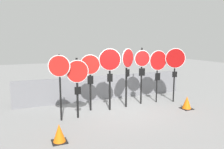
{
  "coord_description": "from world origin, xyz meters",
  "views": [
    {
      "loc": [
        -3.65,
        -7.61,
        2.69
      ],
      "look_at": [
        -0.4,
        0.0,
        1.42
      ],
      "focal_mm": 35.0,
      "sensor_mm": 36.0,
      "label": 1
    }
  ],
  "objects_px": {
    "stop_sign_3": "(110,66)",
    "stop_sign_7": "(175,62)",
    "stop_sign_0": "(59,72)",
    "traffic_cone_1": "(59,133)",
    "stop_sign_5": "(142,65)",
    "stop_sign_4": "(127,66)",
    "stop_sign_1": "(77,77)",
    "stop_sign_6": "(158,64)",
    "traffic_cone_0": "(187,103)",
    "stop_sign_2": "(90,71)"
  },
  "relations": [
    {
      "from": "stop_sign_0",
      "to": "stop_sign_1",
      "type": "height_order",
      "value": "stop_sign_0"
    },
    {
      "from": "stop_sign_0",
      "to": "stop_sign_3",
      "type": "xyz_separation_m",
      "value": [
        1.98,
        0.42,
        0.05
      ]
    },
    {
      "from": "stop_sign_7",
      "to": "stop_sign_4",
      "type": "bearing_deg",
      "value": -157.43
    },
    {
      "from": "stop_sign_2",
      "to": "traffic_cone_1",
      "type": "height_order",
      "value": "stop_sign_2"
    },
    {
      "from": "stop_sign_6",
      "to": "stop_sign_7",
      "type": "height_order",
      "value": "stop_sign_7"
    },
    {
      "from": "stop_sign_7",
      "to": "traffic_cone_1",
      "type": "relative_size",
      "value": 4.7
    },
    {
      "from": "stop_sign_2",
      "to": "stop_sign_4",
      "type": "bearing_deg",
      "value": 6.79
    },
    {
      "from": "stop_sign_0",
      "to": "stop_sign_1",
      "type": "distance_m",
      "value": 0.64
    },
    {
      "from": "stop_sign_4",
      "to": "traffic_cone_0",
      "type": "xyz_separation_m",
      "value": [
        2.1,
        -1.15,
        -1.47
      ]
    },
    {
      "from": "stop_sign_5",
      "to": "traffic_cone_0",
      "type": "bearing_deg",
      "value": -34.21
    },
    {
      "from": "stop_sign_1",
      "to": "stop_sign_2",
      "type": "relative_size",
      "value": 0.97
    },
    {
      "from": "stop_sign_0",
      "to": "stop_sign_5",
      "type": "relative_size",
      "value": 0.94
    },
    {
      "from": "traffic_cone_1",
      "to": "stop_sign_4",
      "type": "bearing_deg",
      "value": 34.07
    },
    {
      "from": "stop_sign_3",
      "to": "traffic_cone_0",
      "type": "bearing_deg",
      "value": -3.25
    },
    {
      "from": "stop_sign_7",
      "to": "traffic_cone_1",
      "type": "xyz_separation_m",
      "value": [
        -5.37,
        -1.97,
        -1.52
      ]
    },
    {
      "from": "stop_sign_1",
      "to": "traffic_cone_0",
      "type": "xyz_separation_m",
      "value": [
        4.27,
        -0.66,
        -1.23
      ]
    },
    {
      "from": "stop_sign_7",
      "to": "stop_sign_3",
      "type": "bearing_deg",
      "value": -154.56
    },
    {
      "from": "stop_sign_2",
      "to": "stop_sign_4",
      "type": "height_order",
      "value": "stop_sign_4"
    },
    {
      "from": "stop_sign_1",
      "to": "stop_sign_0",
      "type": "bearing_deg",
      "value": -175.38
    },
    {
      "from": "stop_sign_0",
      "to": "stop_sign_3",
      "type": "height_order",
      "value": "stop_sign_3"
    },
    {
      "from": "stop_sign_0",
      "to": "stop_sign_7",
      "type": "xyz_separation_m",
      "value": [
        5.04,
        0.39,
        0.08
      ]
    },
    {
      "from": "stop_sign_4",
      "to": "stop_sign_5",
      "type": "bearing_deg",
      "value": -17.45
    },
    {
      "from": "stop_sign_6",
      "to": "traffic_cone_0",
      "type": "bearing_deg",
      "value": -65.67
    },
    {
      "from": "stop_sign_1",
      "to": "stop_sign_6",
      "type": "relative_size",
      "value": 0.92
    },
    {
      "from": "stop_sign_0",
      "to": "stop_sign_1",
      "type": "relative_size",
      "value": 1.07
    },
    {
      "from": "traffic_cone_0",
      "to": "traffic_cone_1",
      "type": "bearing_deg",
      "value": -169.61
    },
    {
      "from": "stop_sign_3",
      "to": "stop_sign_4",
      "type": "xyz_separation_m",
      "value": [
        0.81,
        0.11,
        -0.02
      ]
    },
    {
      "from": "stop_sign_2",
      "to": "stop_sign_6",
      "type": "bearing_deg",
      "value": 11.35
    },
    {
      "from": "stop_sign_2",
      "to": "stop_sign_6",
      "type": "distance_m",
      "value": 3.06
    },
    {
      "from": "stop_sign_1",
      "to": "traffic_cone_1",
      "type": "height_order",
      "value": "stop_sign_1"
    },
    {
      "from": "traffic_cone_0",
      "to": "stop_sign_3",
      "type": "bearing_deg",
      "value": 160.29
    },
    {
      "from": "stop_sign_4",
      "to": "traffic_cone_0",
      "type": "height_order",
      "value": "stop_sign_4"
    },
    {
      "from": "stop_sign_1",
      "to": "stop_sign_7",
      "type": "bearing_deg",
      "value": 5.51
    },
    {
      "from": "stop_sign_5",
      "to": "stop_sign_0",
      "type": "bearing_deg",
      "value": -158.62
    },
    {
      "from": "stop_sign_0",
      "to": "stop_sign_2",
      "type": "bearing_deg",
      "value": 46.88
    },
    {
      "from": "stop_sign_1",
      "to": "stop_sign_6",
      "type": "distance_m",
      "value": 3.77
    },
    {
      "from": "traffic_cone_0",
      "to": "traffic_cone_1",
      "type": "distance_m",
      "value": 5.29
    },
    {
      "from": "stop_sign_1",
      "to": "traffic_cone_0",
      "type": "height_order",
      "value": "stop_sign_1"
    },
    {
      "from": "stop_sign_6",
      "to": "stop_sign_0",
      "type": "bearing_deg",
      "value": -170.99
    },
    {
      "from": "stop_sign_5",
      "to": "stop_sign_3",
      "type": "bearing_deg",
      "value": -159.87
    },
    {
      "from": "stop_sign_2",
      "to": "stop_sign_5",
      "type": "bearing_deg",
      "value": 12.49
    },
    {
      "from": "stop_sign_2",
      "to": "stop_sign_6",
      "type": "height_order",
      "value": "stop_sign_6"
    },
    {
      "from": "stop_sign_1",
      "to": "traffic_cone_1",
      "type": "xyz_separation_m",
      "value": [
        -0.93,
        -1.62,
        -1.23
      ]
    },
    {
      "from": "stop_sign_3",
      "to": "stop_sign_5",
      "type": "relative_size",
      "value": 1.0
    },
    {
      "from": "stop_sign_0",
      "to": "traffic_cone_1",
      "type": "height_order",
      "value": "stop_sign_0"
    },
    {
      "from": "traffic_cone_1",
      "to": "stop_sign_2",
      "type": "bearing_deg",
      "value": 54.5
    },
    {
      "from": "stop_sign_0",
      "to": "stop_sign_5",
      "type": "distance_m",
      "value": 3.62
    },
    {
      "from": "stop_sign_3",
      "to": "stop_sign_7",
      "type": "height_order",
      "value": "stop_sign_3"
    },
    {
      "from": "stop_sign_1",
      "to": "stop_sign_2",
      "type": "xyz_separation_m",
      "value": [
        0.66,
        0.62,
        0.1
      ]
    },
    {
      "from": "stop_sign_0",
      "to": "stop_sign_5",
      "type": "bearing_deg",
      "value": 30.47
    }
  ]
}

